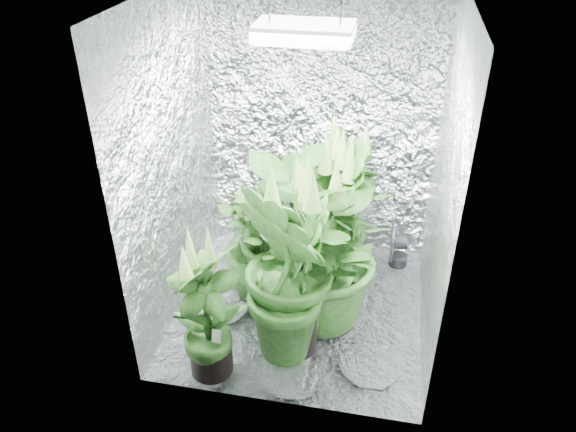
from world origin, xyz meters
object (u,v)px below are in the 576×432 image
(circulation_fan, at_px, (395,248))
(plant_a, at_px, (291,229))
(plant_g, at_px, (291,272))
(plant_c, at_px, (330,219))
(plant_b, at_px, (345,202))
(plant_e, at_px, (318,254))
(plant_d, at_px, (256,245))
(plant_f, at_px, (207,312))
(grow_lamp, at_px, (304,32))

(circulation_fan, bearing_deg, plant_a, -149.07)
(plant_g, bearing_deg, plant_c, 79.15)
(plant_c, bearing_deg, plant_a, -147.63)
(plant_b, bearing_deg, plant_e, -97.00)
(plant_e, bearing_deg, plant_d, 152.13)
(plant_a, distance_m, plant_c, 0.28)
(plant_c, distance_m, plant_g, 0.73)
(plant_b, distance_m, plant_g, 0.99)
(plant_e, relative_size, plant_f, 1.24)
(plant_b, bearing_deg, plant_a, -127.00)
(plant_e, bearing_deg, plant_c, 87.51)
(plant_c, height_order, plant_f, plant_c)
(plant_d, bearing_deg, grow_lamp, -18.08)
(grow_lamp, bearing_deg, plant_b, 69.77)
(plant_d, xyz_separation_m, plant_f, (-0.09, -0.75, 0.05))
(plant_b, height_order, plant_c, plant_c)
(plant_b, height_order, plant_d, plant_b)
(plant_a, xyz_separation_m, plant_e, (0.22, -0.30, 0.04))
(plant_a, bearing_deg, plant_e, -53.63)
(plant_a, bearing_deg, grow_lamp, -60.42)
(grow_lamp, bearing_deg, circulation_fan, 45.73)
(circulation_fan, bearing_deg, grow_lamp, -136.24)
(grow_lamp, bearing_deg, plant_d, 161.92)
(plant_b, xyz_separation_m, circulation_fan, (0.39, 0.05, -0.37))
(plant_b, distance_m, plant_d, 0.72)
(grow_lamp, bearing_deg, plant_a, 119.58)
(grow_lamp, distance_m, plant_b, 1.44)
(plant_f, bearing_deg, plant_a, 68.33)
(grow_lamp, distance_m, plant_d, 1.47)
(plant_d, xyz_separation_m, circulation_fan, (0.93, 0.51, -0.25))
(plant_f, bearing_deg, plant_g, 30.49)
(plant_a, distance_m, plant_d, 0.26)
(plant_b, xyz_separation_m, plant_g, (-0.20, -0.96, 0.08))
(plant_c, xyz_separation_m, plant_g, (-0.14, -0.71, 0.07))
(plant_a, height_order, plant_b, plant_b)
(plant_a, relative_size, plant_b, 0.97)
(plant_c, bearing_deg, plant_g, -100.85)
(plant_f, distance_m, circulation_fan, 1.65)
(plant_c, relative_size, plant_e, 0.96)
(grow_lamp, height_order, plant_b, grow_lamp)
(plant_d, bearing_deg, plant_b, 41.30)
(plant_c, bearing_deg, circulation_fan, 33.18)
(plant_d, height_order, plant_g, plant_g)
(plant_f, xyz_separation_m, plant_g, (0.42, 0.25, 0.15))
(plant_f, height_order, circulation_fan, plant_f)
(grow_lamp, distance_m, plant_e, 1.29)
(plant_e, bearing_deg, grow_lamp, 133.57)
(grow_lamp, relative_size, plant_d, 0.57)
(plant_c, bearing_deg, grow_lamp, -114.36)
(plant_g, bearing_deg, plant_a, 100.51)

